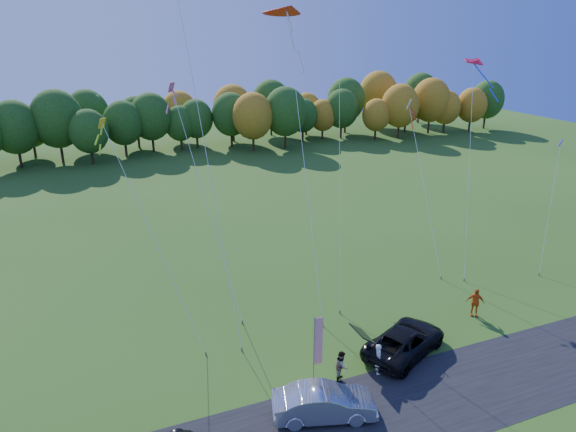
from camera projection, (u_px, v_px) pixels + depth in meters
name	position (u px, v px, depth m)	size (l,w,h in m)	color
ground	(329.00, 370.00, 28.21)	(160.00, 160.00, 0.00)	#244E14
asphalt_strip	(366.00, 418.00, 24.73)	(90.00, 6.00, 0.01)	black
tree_line	(164.00, 155.00, 76.04)	(116.00, 12.00, 10.00)	#1E4711
black_suv	(405.00, 341.00, 29.47)	(2.67, 5.78, 1.61)	black
silver_sedan	(324.00, 403.00, 24.56)	(1.73, 4.97, 1.64)	#BBBBC0
person_tailgate_a	(378.00, 359.00, 27.71)	(0.65, 0.43, 1.78)	silver
person_tailgate_b	(342.00, 365.00, 27.22)	(0.83, 0.64, 1.70)	gray
person_east	(475.00, 302.00, 33.26)	(1.13, 0.47, 1.93)	#CF5B13
feather_flag	(317.00, 341.00, 26.88)	(0.50, 0.09, 3.75)	#999999
kite_delta_blue	(192.00, 76.00, 28.61)	(3.12, 10.51, 30.32)	#4C3F33
kite_parafoil_orange	(339.00, 87.00, 34.46)	(6.55, 11.45, 28.38)	#4C3F33
kite_delta_red	(303.00, 146.00, 33.06)	(2.99, 9.80, 20.47)	#4C3F33
kite_parafoil_rainbow	(469.00, 165.00, 39.45)	(6.20, 7.69, 15.71)	#4C3F33
kite_diamond_yellow	(154.00, 238.00, 29.20)	(4.37, 6.48, 13.21)	#4C3F33
kite_diamond_white	(424.00, 186.00, 39.75)	(1.69, 7.95, 12.70)	#4C3F33
kite_diamond_pink	(206.00, 202.00, 32.99)	(2.69, 7.89, 14.70)	#4C3F33
kite_diamond_blue_low	(550.00, 208.00, 39.30)	(3.92, 3.58, 9.88)	#4C3F33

